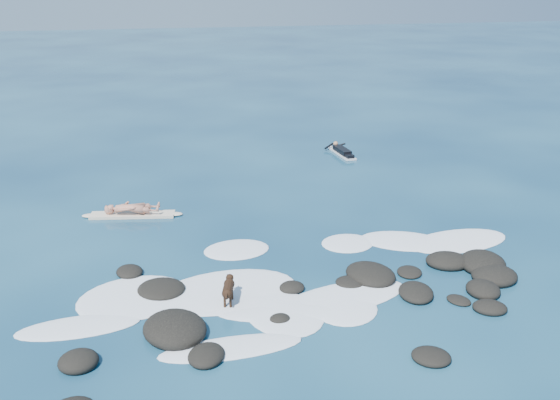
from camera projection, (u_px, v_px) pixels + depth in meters
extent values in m
plane|color=#0A2642|center=(296.00, 282.00, 17.00)|extent=(160.00, 160.00, 0.00)
ellipsoid|color=black|center=(483.00, 263.00, 17.79)|extent=(1.83, 1.99, 0.50)
ellipsoid|color=black|center=(431.00, 357.00, 13.59)|extent=(1.13, 1.08, 0.28)
ellipsoid|color=black|center=(350.00, 282.00, 16.85)|extent=(0.96, 0.94, 0.21)
ellipsoid|color=black|center=(490.00, 308.00, 15.55)|extent=(1.04, 0.95, 0.31)
ellipsoid|color=black|center=(206.00, 356.00, 13.61)|extent=(1.10, 1.19, 0.34)
ellipsoid|color=black|center=(175.00, 329.00, 14.50)|extent=(1.93, 2.07, 0.58)
ellipsoid|color=black|center=(416.00, 293.00, 16.26)|extent=(1.18, 1.36, 0.34)
ellipsoid|color=black|center=(459.00, 300.00, 15.97)|extent=(0.77, 0.83, 0.15)
ellipsoid|color=black|center=(129.00, 272.00, 17.41)|extent=(0.95, 1.02, 0.29)
ellipsoid|color=black|center=(280.00, 319.00, 15.08)|extent=(0.52, 0.44, 0.23)
ellipsoid|color=black|center=(371.00, 274.00, 17.18)|extent=(1.71, 1.86, 0.43)
ellipsoid|color=black|center=(78.00, 361.00, 13.38)|extent=(1.16, 1.16, 0.39)
ellipsoid|color=black|center=(483.00, 290.00, 16.37)|extent=(1.04, 1.14, 0.40)
ellipsoid|color=black|center=(409.00, 272.00, 17.43)|extent=(0.97, 1.02, 0.19)
ellipsoid|color=black|center=(448.00, 261.00, 17.95)|extent=(1.44, 1.28, 0.44)
ellipsoid|color=black|center=(494.00, 276.00, 17.09)|extent=(1.61, 1.53, 0.45)
ellipsoid|color=black|center=(292.00, 288.00, 16.53)|extent=(0.70, 0.63, 0.30)
ellipsoid|color=black|center=(161.00, 289.00, 16.43)|extent=(1.63, 1.58, 0.35)
ellipsoid|color=white|center=(226.00, 291.00, 16.48)|extent=(4.16, 2.91, 0.12)
ellipsoid|color=white|center=(458.00, 241.00, 19.53)|extent=(3.63, 2.14, 0.12)
ellipsoid|color=white|center=(79.00, 327.00, 14.83)|extent=(2.97, 1.19, 0.12)
ellipsoid|color=white|center=(347.00, 243.00, 19.36)|extent=(1.78, 1.60, 0.12)
ellipsoid|color=white|center=(294.00, 312.00, 15.47)|extent=(3.94, 1.61, 0.12)
ellipsoid|color=white|center=(344.00, 308.00, 15.68)|extent=(2.19, 2.29, 0.12)
ellipsoid|color=white|center=(231.00, 348.00, 14.00)|extent=(3.34, 1.04, 0.12)
ellipsoid|color=white|center=(343.00, 298.00, 16.15)|extent=(3.96, 2.29, 0.12)
ellipsoid|color=white|center=(284.00, 313.00, 15.42)|extent=(2.37, 2.70, 0.12)
ellipsoid|color=white|center=(237.00, 250.00, 18.92)|extent=(2.11, 1.64, 0.12)
ellipsoid|color=white|center=(133.00, 297.00, 16.16)|extent=(3.41, 3.03, 0.12)
ellipsoid|color=white|center=(227.00, 302.00, 15.96)|extent=(3.38, 1.96, 0.12)
ellipsoid|color=white|center=(404.00, 241.00, 19.52)|extent=(3.08, 2.47, 0.12)
ellipsoid|color=white|center=(228.00, 303.00, 15.90)|extent=(1.10, 0.90, 0.12)
cube|color=beige|center=(132.00, 215.00, 21.49)|extent=(2.93, 1.05, 0.10)
ellipsoid|color=beige|center=(174.00, 214.00, 21.56)|extent=(0.62, 0.41, 0.10)
ellipsoid|color=beige|center=(90.00, 216.00, 21.42)|extent=(0.62, 0.41, 0.10)
imported|color=tan|center=(130.00, 188.00, 21.15)|extent=(0.55, 0.74, 1.87)
cube|color=silver|center=(342.00, 154.00, 28.66)|extent=(0.71, 2.21, 0.08)
ellipsoid|color=silver|center=(333.00, 147.00, 29.63)|extent=(0.31, 0.50, 0.08)
cube|color=black|center=(342.00, 150.00, 28.61)|extent=(0.53, 1.37, 0.22)
sphere|color=tan|center=(336.00, 144.00, 29.26)|extent=(0.25, 0.25, 0.23)
cylinder|color=black|center=(329.00, 146.00, 29.35)|extent=(0.52, 0.34, 0.25)
cylinder|color=black|center=(340.00, 145.00, 29.51)|extent=(0.55, 0.25, 0.25)
cube|color=black|center=(349.00, 156.00, 27.96)|extent=(0.39, 0.58, 0.14)
cylinder|color=black|center=(228.00, 289.00, 15.65)|extent=(0.39, 0.60, 0.27)
sphere|color=black|center=(229.00, 284.00, 15.88)|extent=(0.34, 0.34, 0.28)
sphere|color=black|center=(227.00, 294.00, 15.42)|extent=(0.31, 0.31, 0.25)
sphere|color=black|center=(230.00, 278.00, 16.00)|extent=(0.24, 0.24, 0.20)
cone|color=black|center=(230.00, 276.00, 16.12)|extent=(0.13, 0.15, 0.11)
cone|color=black|center=(228.00, 275.00, 15.97)|extent=(0.11, 0.09, 0.10)
cone|color=black|center=(232.00, 275.00, 15.96)|extent=(0.11, 0.09, 0.10)
cylinder|color=black|center=(226.00, 295.00, 15.93)|extent=(0.08, 0.08, 0.36)
cylinder|color=black|center=(232.00, 295.00, 15.93)|extent=(0.08, 0.08, 0.36)
cylinder|color=black|center=(225.00, 303.00, 15.57)|extent=(0.08, 0.08, 0.36)
cylinder|color=black|center=(231.00, 303.00, 15.57)|extent=(0.08, 0.08, 0.36)
cylinder|color=black|center=(226.00, 294.00, 15.28)|extent=(0.11, 0.27, 0.16)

